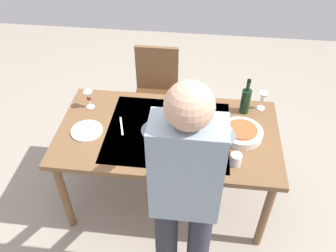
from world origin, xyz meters
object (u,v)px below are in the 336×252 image
(person_server, at_px, (185,193))
(wine_bottle, at_px, (246,100))
(serving_bowl_pasta, at_px, (241,132))
(dinner_plate_far, at_px, (185,139))
(wine_glass_right, at_px, (263,98))
(water_cup_far_left, at_px, (236,160))
(dinner_plate_near, at_px, (87,131))
(water_cup_near_right, at_px, (191,108))
(wine_glass_left, at_px, (89,96))
(water_cup_near_left, at_px, (176,117))
(chair_near, at_px, (156,89))
(dining_table, at_px, (168,139))

(person_server, xyz_separation_m, wine_bottle, (-0.38, -0.99, -0.09))
(serving_bowl_pasta, xyz_separation_m, dinner_plate_far, (0.39, 0.08, -0.03))
(wine_glass_right, relative_size, water_cup_far_left, 1.77)
(person_server, xyz_separation_m, dinner_plate_near, (0.76, -0.63, -0.20))
(serving_bowl_pasta, bearing_deg, water_cup_near_right, -29.40)
(water_cup_near_right, bearing_deg, wine_glass_left, 0.98)
(wine_glass_left, bearing_deg, dinner_plate_far, 160.20)
(water_cup_near_right, height_order, water_cup_far_left, water_cup_near_right)
(water_cup_near_left, bearing_deg, dinner_plate_near, 15.20)
(chair_near, bearing_deg, water_cup_near_right, 121.13)
(person_server, relative_size, water_cup_near_right, 16.67)
(dining_table, relative_size, wine_glass_right, 10.64)
(chair_near, xyz_separation_m, wine_bottle, (-0.77, 0.53, 0.34))
(water_cup_near_right, bearing_deg, water_cup_far_left, 123.72)
(person_server, height_order, wine_glass_right, person_server)
(chair_near, height_order, wine_glass_left, chair_near)
(wine_bottle, height_order, water_cup_near_left, wine_bottle)
(water_cup_far_left, distance_m, serving_bowl_pasta, 0.28)
(dining_table, bearing_deg, person_server, 103.89)
(chair_near, distance_m, serving_bowl_pasta, 1.12)
(wine_glass_right, bearing_deg, dinner_plate_near, 17.91)
(wine_glass_left, relative_size, water_cup_near_right, 1.49)
(water_cup_near_left, xyz_separation_m, dinner_plate_far, (-0.08, 0.17, -0.05))
(water_cup_near_left, height_order, dinner_plate_far, water_cup_near_left)
(water_cup_near_right, distance_m, dinner_plate_near, 0.79)
(wine_glass_left, bearing_deg, dinner_plate_near, 100.30)
(person_server, xyz_separation_m, water_cup_near_left, (0.12, -0.80, -0.15))
(serving_bowl_pasta, distance_m, dinner_plate_far, 0.40)
(wine_glass_left, relative_size, dinner_plate_near, 0.66)
(person_server, relative_size, dinner_plate_near, 7.34)
(dining_table, relative_size, serving_bowl_pasta, 5.35)
(wine_bottle, relative_size, dinner_plate_near, 1.29)
(chair_near, distance_m, water_cup_near_left, 0.81)
(water_cup_far_left, xyz_separation_m, dinner_plate_near, (1.06, -0.20, -0.04))
(person_server, bearing_deg, dinner_plate_far, -86.15)
(dining_table, relative_size, wine_bottle, 5.43)
(wine_glass_left, xyz_separation_m, serving_bowl_pasta, (-1.16, 0.20, -0.07))
(serving_bowl_pasta, bearing_deg, wine_glass_left, -9.61)
(water_cup_near_left, bearing_deg, wine_glass_right, -159.47)
(chair_near, bearing_deg, person_server, 104.14)
(water_cup_near_left, bearing_deg, dinner_plate_far, 114.87)
(wine_glass_left, height_order, dinner_plate_far, wine_glass_left)
(dining_table, bearing_deg, wine_bottle, -152.55)
(wine_bottle, relative_size, serving_bowl_pasta, 0.99)
(water_cup_near_right, relative_size, dinner_plate_far, 0.44)
(dining_table, distance_m, water_cup_near_left, 0.17)
(dining_table, xyz_separation_m, person_server, (-0.17, 0.70, 0.28))
(person_server, relative_size, wine_bottle, 5.71)
(person_server, relative_size, wine_glass_left, 11.19)
(wine_glass_right, bearing_deg, dining_table, 26.42)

